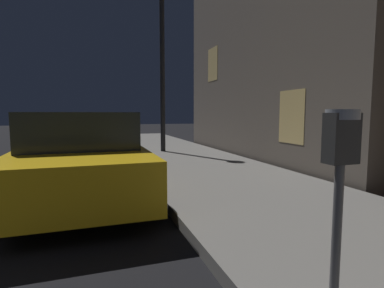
{
  "coord_description": "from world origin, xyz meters",
  "views": [
    {
      "loc": [
        3.04,
        -1.19,
        1.41
      ],
      "look_at": [
        4.13,
        2.12,
        1.06
      ],
      "focal_mm": 28.23,
      "sensor_mm": 36.0,
      "label": 1
    }
  ],
  "objects_px": {
    "car_yellow_cab": "(82,155)",
    "street_lamp": "(162,39)",
    "car_blue": "(88,133)",
    "parking_meter": "(340,162)"
  },
  "relations": [
    {
      "from": "car_yellow_cab",
      "to": "street_lamp",
      "type": "height_order",
      "value": "street_lamp"
    },
    {
      "from": "car_yellow_cab",
      "to": "car_blue",
      "type": "height_order",
      "value": "same"
    },
    {
      "from": "parking_meter",
      "to": "car_blue",
      "type": "distance_m",
      "value": 10.39
    },
    {
      "from": "car_blue",
      "to": "parking_meter",
      "type": "bearing_deg",
      "value": -81.27
    },
    {
      "from": "car_yellow_cab",
      "to": "car_blue",
      "type": "bearing_deg",
      "value": 90.0
    },
    {
      "from": "car_yellow_cab",
      "to": "car_blue",
      "type": "xyz_separation_m",
      "value": [
        0.0,
        6.36,
        -0.01
      ]
    },
    {
      "from": "parking_meter",
      "to": "car_yellow_cab",
      "type": "xyz_separation_m",
      "value": [
        -1.58,
        3.9,
        -0.41
      ]
    },
    {
      "from": "car_blue",
      "to": "street_lamp",
      "type": "distance_m",
      "value": 4.32
    },
    {
      "from": "parking_meter",
      "to": "car_yellow_cab",
      "type": "height_order",
      "value": "parking_meter"
    },
    {
      "from": "parking_meter",
      "to": "street_lamp",
      "type": "height_order",
      "value": "street_lamp"
    }
  ]
}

